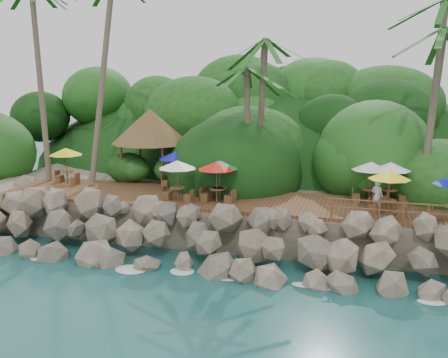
# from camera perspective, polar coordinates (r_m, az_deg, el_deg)

# --- Properties ---
(ground) EXTENTS (140.00, 140.00, 0.00)m
(ground) POSITION_cam_1_polar(r_m,az_deg,el_deg) (24.84, -3.81, -10.46)
(ground) COLOR #19514F
(ground) RESTS_ON ground
(land_base) EXTENTS (32.00, 25.20, 2.10)m
(land_base) POSITION_cam_1_polar(r_m,az_deg,el_deg) (39.33, 3.94, -0.49)
(land_base) COLOR gray
(land_base) RESTS_ON ground
(jungle_hill) EXTENTS (44.80, 28.00, 15.40)m
(jungle_hill) POSITION_cam_1_polar(r_m,az_deg,el_deg) (46.76, 5.81, 0.14)
(jungle_hill) COLOR #143811
(jungle_hill) RESTS_ON ground
(seawall) EXTENTS (29.00, 4.00, 2.30)m
(seawall) POSITION_cam_1_polar(r_m,az_deg,el_deg) (26.22, -2.38, -6.55)
(seawall) COLOR gray
(seawall) RESTS_ON ground
(terrace) EXTENTS (26.00, 5.00, 0.20)m
(terrace) POSITION_cam_1_polar(r_m,az_deg,el_deg) (29.60, 0.00, -2.27)
(terrace) COLOR brown
(terrace) RESTS_ON land_base
(jungle_foliage) EXTENTS (44.00, 16.00, 12.00)m
(jungle_foliage) POSITION_cam_1_polar(r_m,az_deg,el_deg) (38.62, 3.61, -2.31)
(jungle_foliage) COLOR #143811
(jungle_foliage) RESTS_ON ground
(foam_line) EXTENTS (25.20, 0.80, 0.06)m
(foam_line) POSITION_cam_1_polar(r_m,az_deg,el_deg) (25.09, -3.58, -10.15)
(foam_line) COLOR white
(foam_line) RESTS_ON ground
(palms) EXTENTS (29.74, 6.88, 14.19)m
(palms) POSITION_cam_1_polar(r_m,az_deg,el_deg) (31.37, 2.02, 17.32)
(palms) COLOR brown
(palms) RESTS_ON ground
(palapa) EXTENTS (5.01, 5.01, 4.60)m
(palapa) POSITION_cam_1_polar(r_m,az_deg,el_deg) (34.42, -7.98, 5.67)
(palapa) COLOR brown
(palapa) RESTS_ON ground
(dining_clusters) EXTENTS (24.33, 5.23, 2.25)m
(dining_clusters) POSITION_cam_1_polar(r_m,az_deg,el_deg) (28.77, 3.96, 1.30)
(dining_clusters) COLOR brown
(dining_clusters) RESTS_ON terrace
(railing) EXTENTS (8.30, 0.10, 1.00)m
(railing) POSITION_cam_1_polar(r_m,az_deg,el_deg) (26.20, 19.98, -3.27)
(railing) COLOR brown
(railing) RESTS_ON terrace
(waiter) EXTENTS (0.71, 0.60, 1.65)m
(waiter) POSITION_cam_1_polar(r_m,az_deg,el_deg) (27.63, 16.18, -1.80)
(waiter) COLOR white
(waiter) RESTS_ON terrace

